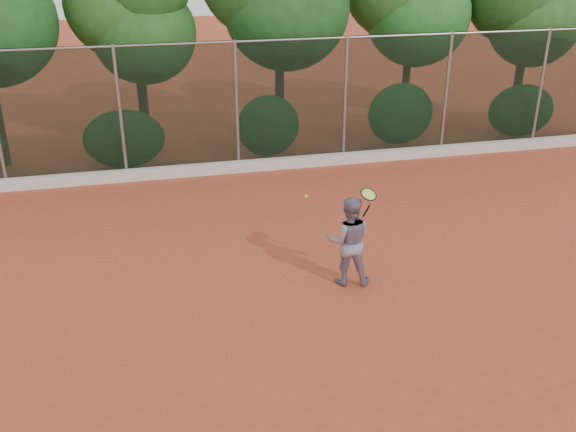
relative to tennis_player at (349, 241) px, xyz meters
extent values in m
plane|color=#B04529|center=(-1.03, -0.50, -0.86)|extent=(80.00, 80.00, 0.00)
cube|color=silver|center=(-1.03, 6.32, -0.71)|extent=(24.00, 0.20, 0.30)
imported|color=gray|center=(0.00, 0.00, 0.00)|extent=(0.98, 0.84, 1.73)
cube|color=black|center=(-1.03, 6.50, 0.89)|extent=(24.00, 0.01, 3.50)
cylinder|color=gray|center=(-1.03, 6.50, 2.59)|extent=(24.00, 0.06, 0.06)
cylinder|color=gray|center=(-4.03, 6.50, 0.89)|extent=(0.09, 0.09, 3.50)
cylinder|color=gray|center=(-1.03, 6.50, 0.89)|extent=(0.09, 0.09, 3.50)
cylinder|color=gray|center=(1.97, 6.50, 0.89)|extent=(0.09, 0.09, 3.50)
cylinder|color=gray|center=(4.97, 6.50, 0.89)|extent=(0.09, 0.09, 3.50)
cylinder|color=gray|center=(7.97, 6.50, 0.89)|extent=(0.09, 0.09, 3.50)
cylinder|color=#3B2916|center=(-3.43, 8.80, 0.34)|extent=(0.28, 0.28, 2.40)
ellipsoid|color=#20531C|center=(-3.23, 8.70, 2.54)|extent=(2.90, 2.40, 2.80)
ellipsoid|color=#27591E|center=(-3.73, 9.00, 3.34)|extent=(3.20, 2.70, 3.10)
cylinder|color=#472E1B|center=(0.57, 8.50, 0.64)|extent=(0.26, 0.26, 3.00)
ellipsoid|color=#296A28|center=(0.77, 8.40, 3.14)|extent=(3.60, 3.00, 3.50)
cylinder|color=#482D1B|center=(4.67, 8.70, 0.49)|extent=(0.24, 0.24, 2.70)
ellipsoid|color=#216221|center=(4.87, 8.60, 2.84)|extent=(3.20, 2.70, 3.10)
cylinder|color=#4A331C|center=(8.37, 8.30, 0.39)|extent=(0.28, 0.28, 2.50)
ellipsoid|color=#38732C|center=(8.57, 8.20, 2.64)|extent=(3.00, 2.50, 2.90)
ellipsoid|color=#2D5F24|center=(-4.03, 7.30, -0.01)|extent=(2.20, 1.16, 1.60)
ellipsoid|color=#2E6727|center=(-0.03, 7.30, 0.09)|extent=(1.80, 1.04, 1.76)
ellipsoid|color=#2D772F|center=(3.97, 7.30, 0.19)|extent=(2.00, 1.10, 1.84)
ellipsoid|color=#2D6024|center=(7.97, 7.30, 0.04)|extent=(2.16, 1.12, 1.64)
cylinder|color=black|center=(0.32, 0.01, 0.57)|extent=(0.09, 0.18, 0.29)
torus|color=black|center=(0.32, -0.05, 0.92)|extent=(0.39, 0.37, 0.17)
cylinder|color=#D8E543|center=(0.32, -0.05, 0.92)|extent=(0.33, 0.31, 0.13)
sphere|color=#CEF337|center=(-0.74, 0.32, 0.83)|extent=(0.07, 0.07, 0.07)
camera|label=1|loc=(-3.46, -10.00, 5.29)|focal=40.00mm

